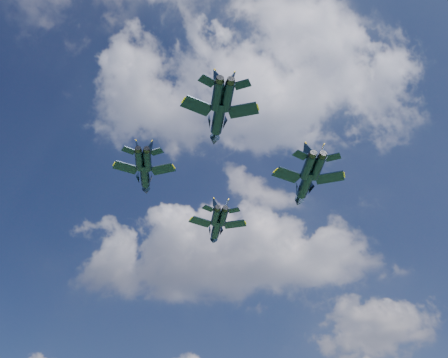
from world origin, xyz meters
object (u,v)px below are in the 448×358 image
at_px(jet_lead, 216,229).
at_px(jet_right, 305,185).
at_px(jet_left, 145,176).
at_px(jet_slot, 218,119).

distance_m(jet_lead, jet_right, 22.72).
relative_size(jet_left, jet_slot, 0.88).
height_order(jet_lead, jet_slot, jet_slot).
distance_m(jet_lead, jet_left, 22.89).
height_order(jet_right, jet_slot, jet_slot).
bearing_deg(jet_lead, jet_slot, -96.67).
relative_size(jet_right, jet_slot, 1.08).
xyz_separation_m(jet_lead, jet_right, (19.16, -12.19, 0.54)).
distance_m(jet_lead, jet_slot, 31.55).
distance_m(jet_left, jet_right, 29.91).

